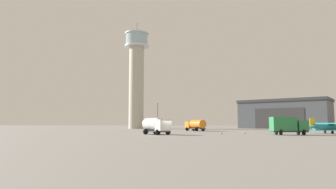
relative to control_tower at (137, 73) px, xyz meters
name	(u,v)px	position (x,y,z in m)	size (l,w,h in m)	color
ground_plane	(169,135)	(14.71, -56.24, -20.68)	(400.00, 400.00, 0.00)	gray
control_tower	(137,73)	(0.00, 0.00, 0.00)	(9.00, 9.00, 40.20)	#B2AD9E
hangar	(285,114)	(56.19, 5.65, -15.24)	(35.79, 31.68, 10.85)	#4C5159
airplane_teal	(329,126)	(46.09, -48.65, -19.25)	(8.20, 10.48, 3.08)	teal
truck_box_green	(287,125)	(35.72, -55.24, -18.94)	(6.16, 3.38, 3.17)	#38383D
truck_fuel_tanker_white	(156,125)	(12.29, -54.69, -18.99)	(5.61, 5.77, 3.04)	#38383D
truck_fuel_tanker_orange	(196,125)	(20.60, -30.55, -19.06)	(5.47, 7.10, 2.91)	#38383D
light_post_north	(158,113)	(8.65, -7.36, -15.09)	(0.44, 0.44, 9.50)	#38383D
traffic_cone_near_left	(221,133)	(24.42, -52.55, -20.38)	(0.36, 0.36, 0.62)	black
traffic_cone_near_right	(245,132)	(29.36, -49.66, -20.41)	(0.36, 0.36, 0.55)	black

